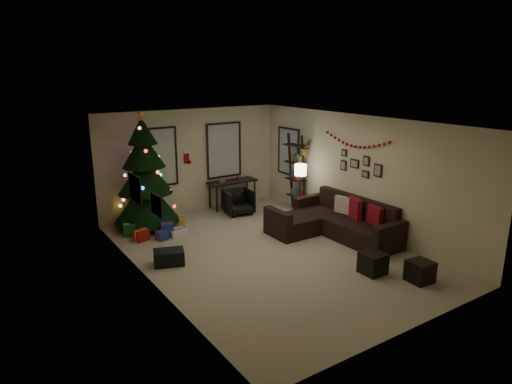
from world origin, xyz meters
TOP-DOWN VIEW (x-y plane):
  - floor at (0.00, 0.00)m, footprint 7.00×7.00m
  - ceiling at (0.00, 0.00)m, footprint 7.00×7.00m
  - wall_back at (0.00, 3.50)m, footprint 5.00×0.00m
  - wall_front at (0.00, -3.50)m, footprint 5.00×0.00m
  - wall_left at (-2.50, 0.00)m, footprint 0.00×7.00m
  - wall_right at (2.50, 0.00)m, footprint 0.00×7.00m
  - window_back_left at (-0.95, 3.47)m, footprint 1.05×0.06m
  - window_back_right at (0.95, 3.47)m, footprint 1.05×0.06m
  - window_right_wall at (2.47, 2.55)m, footprint 0.06×0.90m
  - christmas_tree at (-1.49, 2.91)m, footprint 1.54×1.54m
  - presents at (-1.49, 2.21)m, footprint 1.50×1.01m
  - sofa at (1.84, 0.02)m, footprint 1.89×2.74m
  - pillow_red_a at (2.21, -0.84)m, footprint 0.19×0.43m
  - pillow_red_b at (2.21, -0.25)m, footprint 0.27×0.49m
  - pillow_cream at (2.21, 0.14)m, footprint 0.19×0.41m
  - ottoman_near at (1.06, -1.88)m, footprint 0.42×0.42m
  - ottoman_far at (1.50, -2.57)m, footprint 0.43×0.43m
  - desk at (1.06, 3.22)m, footprint 1.36×0.49m
  - desk_chair at (0.85, 2.57)m, footprint 0.72×0.68m
  - bookshelf at (2.30, 1.99)m, footprint 0.30×0.60m
  - potted_plant at (2.30, 1.68)m, footprint 0.60×0.58m
  - floor_lamp at (1.95, 1.39)m, footprint 0.30×0.30m
  - art_map at (-2.48, 0.66)m, footprint 0.04×0.60m
  - art_abstract at (-2.48, -0.36)m, footprint 0.04×0.45m
  - gallery at (2.48, -0.07)m, footprint 0.03×1.25m
  - garland at (2.45, 0.07)m, footprint 0.08×1.90m
  - stocking_left at (-0.14, 3.49)m, footprint 0.20×0.05m
  - stocking_right at (0.19, 3.53)m, footprint 0.20×0.05m
  - storage_bin at (-1.94, 0.58)m, footprint 0.67×0.56m

SIDE VIEW (x-z plane):
  - floor at x=0.00m, z-range 0.00..0.00m
  - presents at x=-1.49m, z-range -0.03..0.27m
  - storage_bin at x=-1.94m, z-range 0.00..0.29m
  - ottoman_far at x=1.50m, z-range 0.00..0.38m
  - ottoman_near at x=1.06m, z-range 0.00..0.40m
  - sofa at x=1.84m, z-range -0.15..0.72m
  - desk_chair at x=0.85m, z-range 0.00..0.66m
  - pillow_cream at x=2.21m, z-range 0.43..0.83m
  - pillow_red_a at x=2.21m, z-range 0.43..0.85m
  - pillow_red_b at x=2.21m, z-range 0.40..0.88m
  - desk at x=1.06m, z-range 0.28..1.02m
  - bookshelf at x=2.30m, z-range -0.04..2.03m
  - floor_lamp at x=1.95m, z-range 0.47..1.87m
  - christmas_tree at x=-1.49m, z-range -0.25..2.62m
  - wall_left at x=-2.50m, z-range -2.15..4.85m
  - wall_right at x=2.50m, z-range -2.15..4.85m
  - wall_back at x=0.00m, z-range -1.15..3.85m
  - wall_front at x=0.00m, z-range -1.15..3.85m
  - stocking_right at x=0.19m, z-range 1.28..1.64m
  - stocking_left at x=-0.14m, z-range 1.30..1.66m
  - window_right_wall at x=2.47m, z-range 0.85..2.15m
  - art_abstract at x=-2.48m, z-range 1.36..1.71m
  - window_back_left at x=-0.95m, z-range 0.80..2.30m
  - window_back_right at x=0.95m, z-range 0.80..2.30m
  - gallery at x=2.48m, z-range 1.30..1.84m
  - art_map at x=-2.48m, z-range 1.34..1.84m
  - potted_plant at x=2.30m, z-range 1.56..2.07m
  - garland at x=2.45m, z-range 1.95..2.25m
  - ceiling at x=0.00m, z-range 2.70..2.70m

